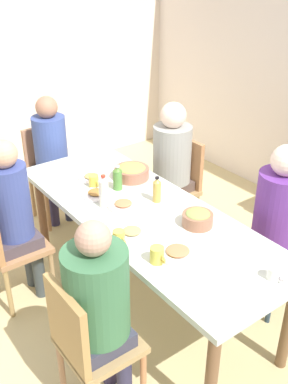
% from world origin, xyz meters
% --- Properties ---
extents(ground_plane, '(6.16, 6.16, 0.00)m').
position_xyz_m(ground_plane, '(0.00, 0.00, 0.00)').
color(ground_plane, '#C6B580').
extents(dining_table, '(2.28, 0.84, 0.76)m').
position_xyz_m(dining_table, '(0.00, 0.00, 0.68)').
color(dining_table, silver).
rests_on(dining_table, ground_plane).
extents(chair_0, '(0.40, 0.40, 0.90)m').
position_xyz_m(chair_0, '(-1.52, 0.00, 0.51)').
color(chair_0, '#AC8548').
rests_on(chair_0, ground_plane).
extents(person_0, '(0.30, 0.30, 1.23)m').
position_xyz_m(person_0, '(-1.43, 0.00, 0.73)').
color(person_0, '#343750').
rests_on(person_0, ground_plane).
extents(chair_1, '(0.40, 0.40, 0.90)m').
position_xyz_m(chair_1, '(0.57, 0.80, 0.51)').
color(chair_1, '#2E4144').
rests_on(chair_1, ground_plane).
extents(person_1, '(0.33, 0.33, 1.26)m').
position_xyz_m(person_1, '(0.57, 0.71, 0.76)').
color(person_1, brown).
rests_on(person_1, ground_plane).
extents(chair_2, '(0.40, 0.40, 0.90)m').
position_xyz_m(chair_2, '(-0.57, 0.80, 0.51)').
color(chair_2, '#A88656').
rests_on(chair_2, ground_plane).
extents(person_2, '(0.33, 0.33, 1.26)m').
position_xyz_m(person_2, '(-0.57, 0.71, 0.76)').
color(person_2, brown).
rests_on(person_2, ground_plane).
extents(chair_3, '(0.40, 0.40, 0.90)m').
position_xyz_m(chair_3, '(-0.57, -0.80, 0.51)').
color(chair_3, '#A87851').
rests_on(chair_3, ground_plane).
extents(person_3, '(0.30, 0.30, 1.27)m').
position_xyz_m(person_3, '(-0.57, -0.71, 0.75)').
color(person_3, '#373F44').
rests_on(person_3, ground_plane).
extents(chair_4, '(0.40, 0.40, 0.90)m').
position_xyz_m(chair_4, '(0.57, -0.80, 0.51)').
color(chair_4, '#A58757').
rests_on(chair_4, ground_plane).
extents(person_4, '(0.34, 0.34, 1.23)m').
position_xyz_m(person_4, '(0.57, -0.71, 0.74)').
color(person_4, '#352D54').
rests_on(person_4, ground_plane).
extents(plate_0, '(0.21, 0.21, 0.04)m').
position_xyz_m(plate_0, '(0.18, -0.23, 0.78)').
color(plate_0, silver).
rests_on(plate_0, dining_table).
extents(plate_1, '(0.20, 0.20, 0.04)m').
position_xyz_m(plate_1, '(-0.64, -0.04, 0.78)').
color(plate_1, white).
rests_on(plate_1, dining_table).
extents(plate_2, '(0.22, 0.22, 0.04)m').
position_xyz_m(plate_2, '(-0.14, -0.08, 0.78)').
color(plate_2, white).
rests_on(plate_2, dining_table).
extents(plate_3, '(0.25, 0.25, 0.04)m').
position_xyz_m(plate_3, '(0.52, -0.14, 0.78)').
color(plate_3, silver).
rests_on(plate_3, dining_table).
extents(plate_4, '(0.22, 0.22, 0.04)m').
position_xyz_m(plate_4, '(-0.39, -0.15, 0.78)').
color(plate_4, silver).
rests_on(plate_4, dining_table).
extents(bowl_0, '(0.27, 0.27, 0.11)m').
position_xyz_m(bowl_0, '(-0.47, 0.23, 0.82)').
color(bowl_0, '#A1624D').
rests_on(bowl_0, dining_table).
extents(bowl_1, '(0.20, 0.20, 0.10)m').
position_xyz_m(bowl_1, '(0.35, 0.18, 0.81)').
color(bowl_1, '#9A654B').
rests_on(bowl_1, dining_table).
extents(cup_0, '(0.11, 0.07, 0.09)m').
position_xyz_m(cup_0, '(0.23, -0.36, 0.81)').
color(cup_0, '#E3C84B').
rests_on(cup_0, dining_table).
extents(cup_1, '(0.12, 0.08, 0.10)m').
position_xyz_m(cup_1, '(0.50, -0.28, 0.81)').
color(cup_1, '#E0CB4C').
rests_on(cup_1, dining_table).
extents(cup_2, '(0.11, 0.07, 0.07)m').
position_xyz_m(cup_2, '(1.00, 0.14, 0.80)').
color(cup_2, white).
rests_on(cup_2, dining_table).
extents(cup_3, '(0.11, 0.07, 0.10)m').
position_xyz_m(cup_3, '(-0.51, -0.09, 0.81)').
color(cup_3, yellow).
rests_on(cup_3, dining_table).
extents(bottle_0, '(0.07, 0.07, 0.19)m').
position_xyz_m(bottle_0, '(-0.38, 0.04, 0.85)').
color(bottle_0, '#4D873A').
rests_on(bottle_0, dining_table).
extents(bottle_1, '(0.06, 0.06, 0.19)m').
position_xyz_m(bottle_1, '(-0.06, 0.16, 0.85)').
color(bottle_1, gold).
rests_on(bottle_1, dining_table).
extents(bottle_2, '(0.07, 0.07, 0.24)m').
position_xyz_m(bottle_2, '(-0.22, -0.18, 0.88)').
color(bottle_2, silver).
rests_on(bottle_2, dining_table).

